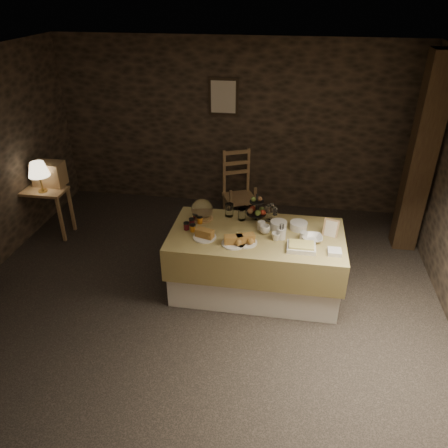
# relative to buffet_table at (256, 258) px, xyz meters

# --- Properties ---
(ground_plane) EXTENTS (5.50, 5.00, 0.01)m
(ground_plane) POSITION_rel_buffet_table_xyz_m (-0.60, -0.20, -0.45)
(ground_plane) COLOR black
(ground_plane) RESTS_ON ground
(room_shell) EXTENTS (5.52, 5.02, 2.60)m
(room_shell) POSITION_rel_buffet_table_xyz_m (-0.60, -0.20, 1.12)
(room_shell) COLOR black
(room_shell) RESTS_ON ground
(buffet_table) EXTENTS (1.96, 1.04, 0.78)m
(buffet_table) POSITION_rel_buffet_table_xyz_m (0.00, 0.00, 0.00)
(buffet_table) COLOR silver
(buffet_table) RESTS_ON ground_plane
(console_table) EXTENTS (0.66, 0.38, 0.71)m
(console_table) POSITION_rel_buffet_table_xyz_m (-3.10, 0.84, 0.13)
(console_table) COLOR #976A49
(console_table) RESTS_ON ground_plane
(table_lamp) EXTENTS (0.29, 0.29, 0.43)m
(table_lamp) POSITION_rel_buffet_table_xyz_m (-3.05, 0.79, 0.59)
(table_lamp) COLOR #AF8D44
(table_lamp) RESTS_ON console_table
(wine_rack) EXTENTS (0.42, 0.26, 0.34)m
(wine_rack) POSITION_rel_buffet_table_xyz_m (-3.05, 1.02, 0.43)
(wine_rack) COLOR #976A49
(wine_rack) RESTS_ON console_table
(chair) EXTENTS (0.60, 0.59, 0.77)m
(chair) POSITION_rel_buffet_table_xyz_m (-0.44, 2.03, -0.01)
(chair) COLOR #976A49
(chair) RESTS_ON ground_plane
(timber_column) EXTENTS (0.30, 0.30, 2.60)m
(timber_column) POSITION_rel_buffet_table_xyz_m (1.95, 1.35, 0.85)
(timber_column) COLOR black
(timber_column) RESTS_ON ground_plane
(framed_picture) EXTENTS (0.45, 0.04, 0.55)m
(framed_picture) POSITION_rel_buffet_table_xyz_m (-0.75, 2.27, 1.30)
(framed_picture) COLOR black
(framed_picture) RESTS_ON room_shell
(plate_stack_a) EXTENTS (0.19, 0.19, 0.10)m
(plate_stack_a) POSITION_rel_buffet_table_xyz_m (0.23, 0.14, 0.38)
(plate_stack_a) COLOR silver
(plate_stack_a) RESTS_ON buffet_table
(plate_stack_b) EXTENTS (0.20, 0.20, 0.08)m
(plate_stack_b) POSITION_rel_buffet_table_xyz_m (0.46, 0.18, 0.37)
(plate_stack_b) COLOR silver
(plate_stack_b) RESTS_ON buffet_table
(cutlery_holder) EXTENTS (0.10, 0.10, 0.12)m
(cutlery_holder) POSITION_rel_buffet_table_xyz_m (0.27, -0.06, 0.39)
(cutlery_holder) COLOR silver
(cutlery_holder) RESTS_ON buffet_table
(cup_a) EXTENTS (0.15, 0.15, 0.10)m
(cup_a) POSITION_rel_buffet_table_xyz_m (0.09, 0.02, 0.38)
(cup_a) COLOR silver
(cup_a) RESTS_ON buffet_table
(cup_b) EXTENTS (0.12, 0.12, 0.09)m
(cup_b) POSITION_rel_buffet_table_xyz_m (0.22, -0.11, 0.37)
(cup_b) COLOR silver
(cup_b) RESTS_ON buffet_table
(mug_c) EXTENTS (0.09, 0.09, 0.09)m
(mug_c) POSITION_rel_buffet_table_xyz_m (0.04, 0.11, 0.38)
(mug_c) COLOR silver
(mug_c) RESTS_ON buffet_table
(mug_d) EXTENTS (0.08, 0.08, 0.09)m
(mug_d) POSITION_rel_buffet_table_xyz_m (0.52, -0.04, 0.37)
(mug_d) COLOR silver
(mug_d) RESTS_ON buffet_table
(bowl) EXTENTS (0.25, 0.25, 0.05)m
(bowl) POSITION_rel_buffet_table_xyz_m (0.61, -0.06, 0.36)
(bowl) COLOR silver
(bowl) RESTS_ON buffet_table
(cake_dome) EXTENTS (0.26, 0.26, 0.26)m
(cake_dome) POSITION_rel_buffet_table_xyz_m (-0.68, 0.25, 0.43)
(cake_dome) COLOR #976A49
(cake_dome) RESTS_ON buffet_table
(fruit_stand) EXTENTS (0.24, 0.24, 0.34)m
(fruit_stand) POSITION_rel_buffet_table_xyz_m (-0.03, 0.31, 0.46)
(fruit_stand) COLOR black
(fruit_stand) RESTS_ON buffet_table
(bread_platter_left) EXTENTS (0.26, 0.26, 0.11)m
(bread_platter_left) POSITION_rel_buffet_table_xyz_m (-0.56, -0.18, 0.37)
(bread_platter_left) COLOR silver
(bread_platter_left) RESTS_ON buffet_table
(bread_platter_center) EXTENTS (0.26, 0.26, 0.11)m
(bread_platter_center) POSITION_rel_buffet_table_xyz_m (-0.23, -0.27, 0.37)
(bread_platter_center) COLOR silver
(bread_platter_center) RESTS_ON buffet_table
(bread_platter_right) EXTENTS (0.26, 0.26, 0.11)m
(bread_platter_right) POSITION_rel_buffet_table_xyz_m (-0.10, -0.22, 0.37)
(bread_platter_right) COLOR silver
(bread_platter_right) RESTS_ON buffet_table
(jam_jars) EXTENTS (0.18, 0.32, 0.07)m
(jam_jars) POSITION_rel_buffet_table_xyz_m (-0.74, 0.06, 0.37)
(jam_jars) COLOR #54141D
(jam_jars) RESTS_ON buffet_table
(tart_dish) EXTENTS (0.30, 0.22, 0.07)m
(tart_dish) POSITION_rel_buffet_table_xyz_m (0.50, -0.26, 0.36)
(tart_dish) COLOR silver
(tart_dish) RESTS_ON buffet_table
(square_dish) EXTENTS (0.14, 0.14, 0.04)m
(square_dish) POSITION_rel_buffet_table_xyz_m (0.84, -0.28, 0.35)
(square_dish) COLOR silver
(square_dish) RESTS_ON buffet_table
(menu_frame) EXTENTS (0.18, 0.12, 0.22)m
(menu_frame) POSITION_rel_buffet_table_xyz_m (0.81, 0.09, 0.42)
(menu_frame) COLOR #976A49
(menu_frame) RESTS_ON buffet_table
(storage_jar_a) EXTENTS (0.10, 0.10, 0.16)m
(storage_jar_a) POSITION_rel_buffet_table_xyz_m (-0.37, 0.37, 0.41)
(storage_jar_a) COLOR white
(storage_jar_a) RESTS_ON buffet_table
(storage_jar_b) EXTENTS (0.09, 0.09, 0.14)m
(storage_jar_b) POSITION_rel_buffet_table_xyz_m (-0.21, 0.30, 0.40)
(storage_jar_b) COLOR white
(storage_jar_b) RESTS_ON buffet_table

